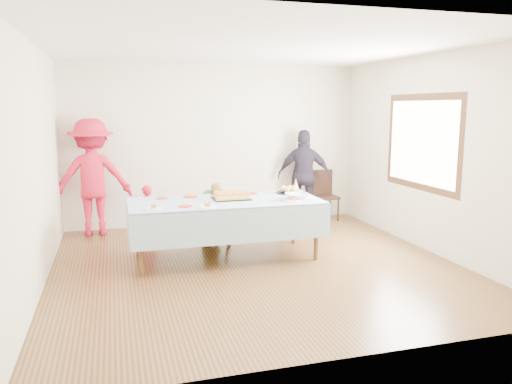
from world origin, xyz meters
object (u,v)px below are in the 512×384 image
Objects in this scene: birthday_cake at (231,196)px; adult_left at (93,177)px; party_table at (225,204)px; dining_chair at (324,192)px.

birthday_cake is 2.49m from adult_left.
birthday_cake is 0.27× the size of adult_left.
party_table is 0.15m from birthday_cake.
dining_chair is (2.21, 1.81, -0.23)m from party_table.
birthday_cake is 0.56× the size of dining_chair.
birthday_cake reaches higher than party_table.
adult_left is at bearing 133.86° from party_table.
dining_chair is 3.95m from adult_left.
party_table is 2.84× the size of dining_chair.
dining_chair is 0.48× the size of adult_left.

